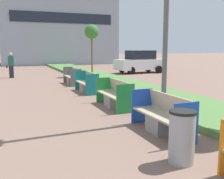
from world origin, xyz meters
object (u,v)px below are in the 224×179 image
(bench_green_frame, at_px, (115,97))
(bench_teal_frame, at_px, (87,84))
(litter_bin, at_px, (182,137))
(pedestrian_walking, at_px, (11,65))
(bench_blue_frame, at_px, (162,118))
(bench_grey_frame, at_px, (73,78))
(sapling_tree_far, at_px, (92,32))
(parked_car_distant, at_px, (140,62))

(bench_green_frame, distance_m, bench_teal_frame, 3.40)
(litter_bin, distance_m, pedestrian_walking, 15.94)
(bench_blue_frame, relative_size, pedestrian_walking, 1.13)
(bench_grey_frame, bearing_deg, litter_bin, -93.17)
(bench_grey_frame, bearing_deg, pedestrian_walking, 123.79)
(sapling_tree_far, bearing_deg, bench_blue_frame, -100.08)
(litter_bin, relative_size, pedestrian_walking, 0.55)
(parked_car_distant, bearing_deg, bench_grey_frame, -150.34)
(bench_teal_frame, height_order, litter_bin, litter_bin)
(bench_blue_frame, bearing_deg, litter_bin, -110.73)
(bench_green_frame, height_order, bench_teal_frame, same)
(litter_bin, distance_m, sapling_tree_far, 15.13)
(bench_grey_frame, distance_m, pedestrian_walking, 5.78)
(bench_teal_frame, height_order, pedestrian_walking, pedestrian_walking)
(bench_grey_frame, height_order, pedestrian_walking, pedestrian_walking)
(bench_teal_frame, relative_size, pedestrian_walking, 1.09)
(bench_green_frame, xyz_separation_m, litter_bin, (-0.61, -4.64, 0.12))
(bench_blue_frame, bearing_deg, bench_teal_frame, 90.01)
(bench_green_frame, height_order, bench_grey_frame, same)
(bench_teal_frame, distance_m, parked_car_distant, 10.29)
(parked_car_distant, bearing_deg, sapling_tree_far, -171.61)
(bench_teal_frame, relative_size, parked_car_distant, 0.44)
(bench_blue_frame, height_order, parked_car_distant, parked_car_distant)
(bench_green_frame, height_order, litter_bin, litter_bin)
(sapling_tree_far, bearing_deg, parked_car_distant, 13.51)
(bench_green_frame, bearing_deg, pedestrian_walking, 106.12)
(litter_bin, bearing_deg, bench_blue_frame, 69.27)
(bench_blue_frame, distance_m, parked_car_distant, 15.68)
(bench_blue_frame, height_order, pedestrian_walking, pedestrian_walking)
(bench_blue_frame, distance_m, bench_grey_frame, 9.33)
(sapling_tree_far, bearing_deg, bench_green_frame, -103.05)
(bench_green_frame, distance_m, pedestrian_walking, 11.55)
(bench_blue_frame, xyz_separation_m, sapling_tree_far, (2.31, 13.00, 2.80))
(bench_green_frame, distance_m, sapling_tree_far, 10.61)
(pedestrian_walking, bearing_deg, parked_car_distant, -0.15)
(bench_teal_frame, distance_m, pedestrian_walking, 8.34)
(bench_green_frame, relative_size, bench_teal_frame, 1.06)
(sapling_tree_far, height_order, pedestrian_walking, sapling_tree_far)
(litter_bin, relative_size, parked_car_distant, 0.22)
(bench_grey_frame, xyz_separation_m, sapling_tree_far, (2.31, 3.67, 2.80))
(litter_bin, distance_m, parked_car_distant, 17.38)
(litter_bin, height_order, sapling_tree_far, sapling_tree_far)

